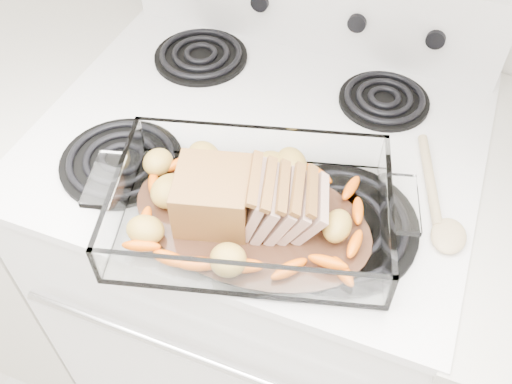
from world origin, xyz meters
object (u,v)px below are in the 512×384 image
(counter_left, at_px, (29,198))
(pork_roast, at_px, (237,197))
(electric_range, at_px, (259,269))
(baking_dish, at_px, (251,213))

(counter_left, xyz_separation_m, pork_roast, (0.71, -0.20, 0.53))
(pork_roast, bearing_deg, electric_range, 89.39)
(counter_left, distance_m, pork_roast, 0.91)
(counter_left, relative_size, pork_roast, 4.15)
(electric_range, xyz_separation_m, baking_dish, (0.06, -0.20, 0.48))
(baking_dish, xyz_separation_m, pork_roast, (-0.02, 0.00, 0.03))
(electric_range, distance_m, counter_left, 0.67)
(electric_range, bearing_deg, pork_roast, -78.28)
(counter_left, bearing_deg, baking_dish, -15.58)
(electric_range, height_order, pork_roast, electric_range)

